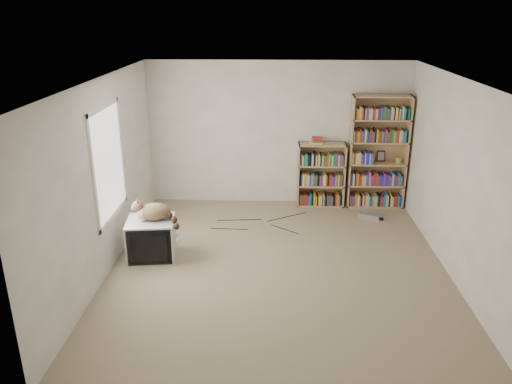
{
  "coord_description": "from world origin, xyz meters",
  "views": [
    {
      "loc": [
        -0.09,
        -5.98,
        3.29
      ],
      "look_at": [
        -0.33,
        1.0,
        0.72
      ],
      "focal_mm": 35.0,
      "sensor_mm": 36.0,
      "label": 1
    }
  ],
  "objects_px": {
    "crt_tv": "(152,239)",
    "dvd_player": "(370,215)",
    "cat": "(157,215)",
    "bookcase_tall": "(377,155)",
    "bookcase_short": "(321,177)"
  },
  "relations": [
    {
      "from": "crt_tv",
      "to": "cat",
      "type": "xyz_separation_m",
      "value": [
        0.11,
        -0.02,
        0.37
      ]
    },
    {
      "from": "bookcase_tall",
      "to": "dvd_player",
      "type": "relative_size",
      "value": 5.55
    },
    {
      "from": "cat",
      "to": "bookcase_tall",
      "type": "height_order",
      "value": "bookcase_tall"
    },
    {
      "from": "crt_tv",
      "to": "bookcase_tall",
      "type": "bearing_deg",
      "value": 24.26
    },
    {
      "from": "crt_tv",
      "to": "dvd_player",
      "type": "height_order",
      "value": "crt_tv"
    },
    {
      "from": "cat",
      "to": "bookcase_short",
      "type": "distance_m",
      "value": 3.21
    },
    {
      "from": "crt_tv",
      "to": "bookcase_short",
      "type": "relative_size",
      "value": 0.63
    },
    {
      "from": "cat",
      "to": "bookcase_tall",
      "type": "bearing_deg",
      "value": 20.33
    },
    {
      "from": "bookcase_tall",
      "to": "bookcase_short",
      "type": "xyz_separation_m",
      "value": [
        -0.96,
        -0.0,
        -0.41
      ]
    },
    {
      "from": "bookcase_short",
      "to": "dvd_player",
      "type": "height_order",
      "value": "bookcase_short"
    },
    {
      "from": "crt_tv",
      "to": "cat",
      "type": "height_order",
      "value": "cat"
    },
    {
      "from": "bookcase_tall",
      "to": "cat",
      "type": "bearing_deg",
      "value": -147.92
    },
    {
      "from": "cat",
      "to": "dvd_player",
      "type": "height_order",
      "value": "cat"
    },
    {
      "from": "cat",
      "to": "crt_tv",
      "type": "bearing_deg",
      "value": 159.74
    },
    {
      "from": "dvd_player",
      "to": "bookcase_tall",
      "type": "bearing_deg",
      "value": 99.14
    }
  ]
}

